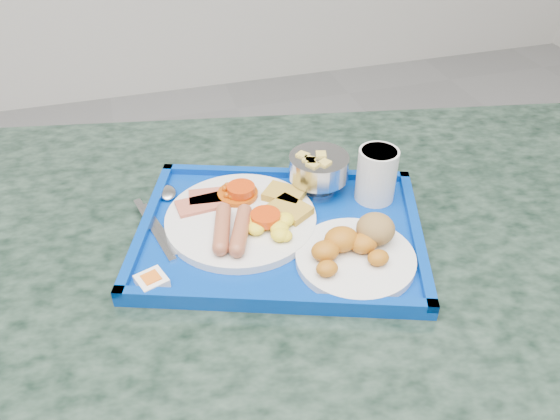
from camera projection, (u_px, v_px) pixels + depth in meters
name	position (u px, v px, depth m)	size (l,w,h in m)	color
table	(299.00, 334.00, 0.99)	(1.46, 1.12, 0.82)	gray
tray	(280.00, 233.00, 0.87)	(0.53, 0.46, 0.03)	#033295
main_plate	(245.00, 217.00, 0.88)	(0.24, 0.24, 0.04)	silver
bread_plate	(357.00, 249.00, 0.81)	(0.18, 0.18, 0.06)	silver
fruit_bowl	(318.00, 168.00, 0.93)	(0.10, 0.10, 0.07)	#BDBDC0
juice_cup	(377.00, 173.00, 0.91)	(0.07, 0.07, 0.09)	silver
spoon	(165.00, 202.00, 0.92)	(0.07, 0.19, 0.01)	#BDBDC0
knife	(154.00, 228.00, 0.87)	(0.01, 0.17, 0.00)	#BDBDC0
jam_packet	(152.00, 281.00, 0.77)	(0.05, 0.05, 0.02)	white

